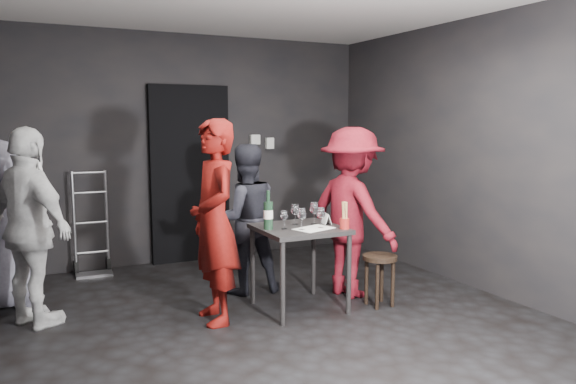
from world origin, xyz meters
name	(u,v)px	position (x,y,z in m)	size (l,w,h in m)	color
floor	(276,325)	(0.00, 0.00, 0.00)	(4.50, 5.00, 0.02)	black
wall_back	(188,149)	(0.00, 2.50, 1.35)	(4.50, 0.04, 2.70)	black
wall_front	(537,204)	(0.00, -2.50, 1.35)	(4.50, 0.04, 2.70)	black
wall_right	(485,155)	(2.25, 0.00, 1.35)	(0.04, 5.00, 2.70)	black
doorway	(190,174)	(0.00, 2.44, 1.05)	(0.95, 0.10, 2.10)	black
wallbox_upper	(255,140)	(0.85, 2.45, 1.45)	(0.12, 0.06, 0.12)	#B7B7B2
wallbox_lower	(270,143)	(1.05, 2.45, 1.40)	(0.10, 0.06, 0.14)	#B7B7B2
hand_truck	(93,255)	(-1.16, 2.31, 0.21)	(0.38, 0.33, 1.14)	#B2B2B7
tasting_table	(299,238)	(0.36, 0.28, 0.65)	(0.72, 0.72, 0.75)	black
stool	(380,267)	(1.06, 0.03, 0.36)	(0.31, 0.31, 0.47)	#382518
server_red	(214,208)	(-0.42, 0.32, 0.97)	(0.70, 0.46, 1.93)	maroon
woman_black	(245,221)	(0.11, 0.97, 0.71)	(0.69, 0.38, 1.42)	black
man_maroon	(352,205)	(1.00, 0.43, 0.88)	(1.14, 0.53, 1.76)	maroon
bystander_cream	(30,219)	(-1.79, 0.87, 0.90)	(1.05, 0.50, 1.79)	silver
bystander_grey	(0,223)	(-2.03, 1.42, 0.79)	(0.77, 0.42, 1.57)	slate
tasting_mat	(314,229)	(0.43, 0.14, 0.75)	(0.33, 0.22, 0.00)	white
wine_glass_a	(284,219)	(0.19, 0.24, 0.84)	(0.07, 0.07, 0.18)	white
wine_glass_b	(269,217)	(0.10, 0.35, 0.85)	(0.07, 0.07, 0.19)	white
wine_glass_c	(295,213)	(0.37, 0.38, 0.85)	(0.08, 0.08, 0.21)	white
wine_glass_d	(302,218)	(0.31, 0.14, 0.85)	(0.08, 0.08, 0.21)	white
wine_glass_e	(321,217)	(0.50, 0.15, 0.85)	(0.07, 0.07, 0.20)	white
wine_glass_f	(314,212)	(0.53, 0.32, 0.86)	(0.08, 0.08, 0.22)	white
wine_bottle	(268,214)	(0.07, 0.30, 0.88)	(0.08, 0.08, 0.34)	black
breadstick_cup	(345,216)	(0.67, 0.03, 0.87)	(0.08, 0.08, 0.26)	#A6201A
reserved_card	(325,219)	(0.63, 0.29, 0.80)	(0.08, 0.13, 0.10)	white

